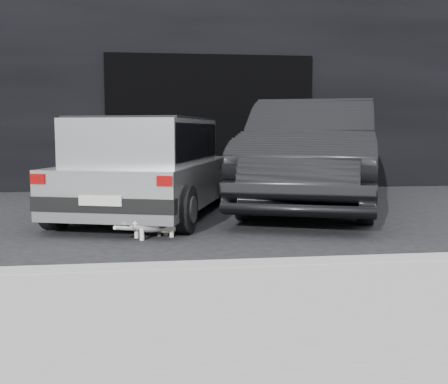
{
  "coord_description": "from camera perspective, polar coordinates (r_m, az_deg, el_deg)",
  "views": [
    {
      "loc": [
        -0.24,
        -6.9,
        1.17
      ],
      "look_at": [
        0.58,
        -0.99,
        0.5
      ],
      "focal_mm": 45.0,
      "sensor_mm": 36.0,
      "label": 1
    }
  ],
  "objects": [
    {
      "name": "curb",
      "position": [
        4.61,
        8.06,
        -7.62
      ],
      "size": [
        18.0,
        0.25,
        0.12
      ],
      "primitive_type": "cube",
      "color": "gray",
      "rests_on": "ground"
    },
    {
      "name": "cat_siamese",
      "position": [
        6.28,
        -5.65,
        -3.19
      ],
      "size": [
        0.46,
        0.79,
        0.29
      ],
      "rotation": [
        0.0,
        0.0,
        2.77
      ],
      "color": "beige",
      "rests_on": "ground"
    },
    {
      "name": "garage_opening",
      "position": [
        10.96,
        -1.4,
        7.05
      ],
      "size": [
        4.0,
        0.1,
        2.6
      ],
      "primitive_type": "cube",
      "color": "black",
      "rests_on": "ground"
    },
    {
      "name": "cat_white",
      "position": [
        6.15,
        -6.76,
        -2.75
      ],
      "size": [
        0.81,
        0.5,
        0.41
      ],
      "rotation": [
        0.0,
        0.0,
        -1.17
      ],
      "color": "silver",
      "rests_on": "ground"
    },
    {
      "name": "ground",
      "position": [
        7.0,
        -5.81,
        -3.28
      ],
      "size": [
        80.0,
        80.0,
        0.0
      ],
      "primitive_type": "plane",
      "color": "black",
      "rests_on": "ground"
    },
    {
      "name": "second_car",
      "position": [
        8.52,
        9.02,
        3.9
      ],
      "size": [
        3.36,
        5.23,
        1.63
      ],
      "primitive_type": "imported",
      "rotation": [
        0.0,
        0.0,
        -0.36
      ],
      "color": "black",
      "rests_on": "ground"
    },
    {
      "name": "sidewalk",
      "position": [
        3.52,
        13.56,
        -12.28
      ],
      "size": [
        18.0,
        2.2,
        0.11
      ],
      "primitive_type": "cube",
      "color": "gray",
      "rests_on": "ground"
    },
    {
      "name": "building_facade",
      "position": [
        13.02,
        -2.44,
        12.23
      ],
      "size": [
        34.0,
        4.0,
        5.0
      ],
      "primitive_type": "cube",
      "color": "black",
      "rests_on": "ground"
    },
    {
      "name": "silver_hatchback",
      "position": [
        7.63,
        -7.62,
        2.98
      ],
      "size": [
        2.64,
        3.92,
        1.33
      ],
      "rotation": [
        0.0,
        0.0,
        -0.31
      ],
      "color": "#ACAFB1",
      "rests_on": "ground"
    }
  ]
}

